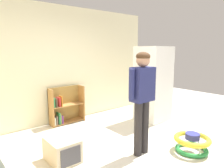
{
  "coord_description": "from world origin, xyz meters",
  "views": [
    {
      "loc": [
        -2.17,
        -2.19,
        1.7
      ],
      "look_at": [
        0.17,
        0.62,
        1.1
      ],
      "focal_mm": 33.58,
      "sensor_mm": 36.0,
      "label": 1
    }
  ],
  "objects_px": {
    "bookshelf": "(64,108)",
    "pet_carrier": "(62,150)",
    "baby_walker": "(192,142)",
    "refrigerator": "(153,84)",
    "standing_person": "(142,93)"
  },
  "relations": [
    {
      "from": "standing_person",
      "to": "pet_carrier",
      "type": "height_order",
      "value": "standing_person"
    },
    {
      "from": "bookshelf",
      "to": "pet_carrier",
      "type": "relative_size",
      "value": 1.54
    },
    {
      "from": "standing_person",
      "to": "pet_carrier",
      "type": "relative_size",
      "value": 3.02
    },
    {
      "from": "refrigerator",
      "to": "pet_carrier",
      "type": "distance_m",
      "value": 2.74
    },
    {
      "from": "bookshelf",
      "to": "baby_walker",
      "type": "distance_m",
      "value": 2.84
    },
    {
      "from": "bookshelf",
      "to": "baby_walker",
      "type": "bearing_deg",
      "value": -69.42
    },
    {
      "from": "bookshelf",
      "to": "baby_walker",
      "type": "height_order",
      "value": "bookshelf"
    },
    {
      "from": "refrigerator",
      "to": "baby_walker",
      "type": "relative_size",
      "value": 2.95
    },
    {
      "from": "baby_walker",
      "to": "pet_carrier",
      "type": "xyz_separation_m",
      "value": [
        -1.82,
        1.12,
        0.02
      ]
    },
    {
      "from": "refrigerator",
      "to": "bookshelf",
      "type": "bearing_deg",
      "value": 147.59
    },
    {
      "from": "refrigerator",
      "to": "bookshelf",
      "type": "distance_m",
      "value": 2.19
    },
    {
      "from": "standing_person",
      "to": "baby_walker",
      "type": "distance_m",
      "value": 1.22
    },
    {
      "from": "refrigerator",
      "to": "pet_carrier",
      "type": "height_order",
      "value": "refrigerator"
    },
    {
      "from": "standing_person",
      "to": "baby_walker",
      "type": "height_order",
      "value": "standing_person"
    },
    {
      "from": "refrigerator",
      "to": "bookshelf",
      "type": "height_order",
      "value": "refrigerator"
    }
  ]
}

